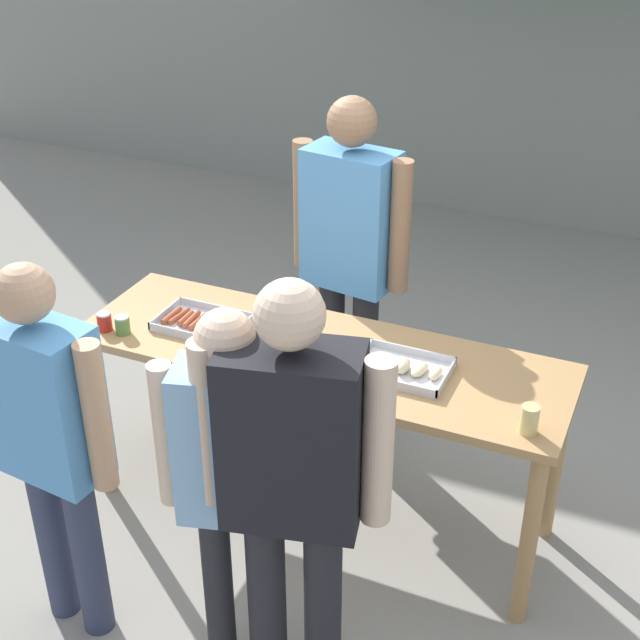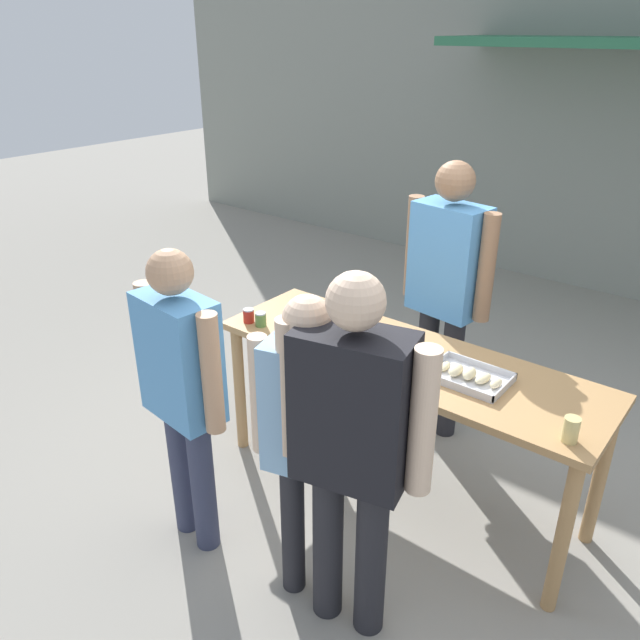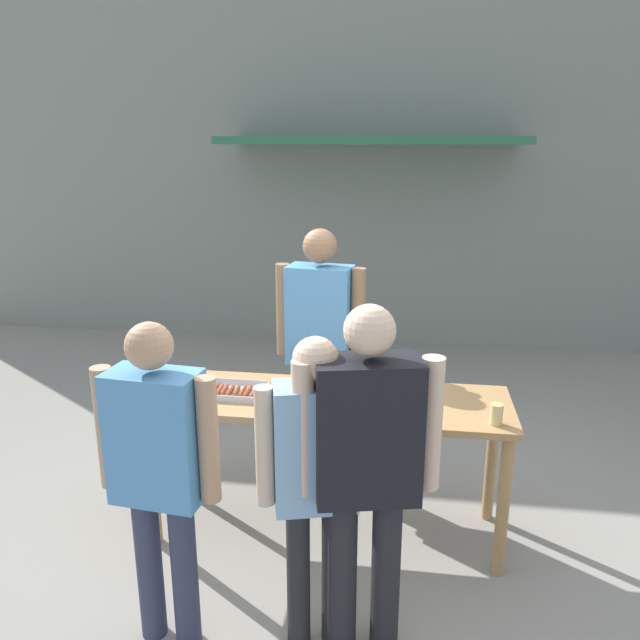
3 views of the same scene
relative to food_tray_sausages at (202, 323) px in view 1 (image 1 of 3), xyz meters
The scene contains 11 objects.
ground_plane 1.09m from the food_tray_sausages, ahead, with size 24.00×24.00×0.00m, color gray.
serving_table 0.59m from the food_tray_sausages, ahead, with size 2.18×0.69×0.91m.
food_tray_sausages is the anchor object (origin of this frame).
food_tray_buns 0.96m from the food_tray_sausages, ahead, with size 0.39×0.28×0.06m.
condiment_jar_mustard 0.43m from the food_tray_sausages, 151.61° to the right, with size 0.07×0.07×0.09m.
condiment_jar_ketchup 0.35m from the food_tray_sausages, 145.42° to the right, with size 0.07×0.07×0.09m.
beer_cup 1.55m from the food_tray_sausages, ahead, with size 0.07×0.07×0.12m.
person_server_behind_table 0.86m from the food_tray_sausages, 59.54° to the left, with size 0.64×0.30×1.83m.
person_customer_holding_hotdog 0.98m from the food_tray_sausages, 94.10° to the right, with size 0.60×0.27×1.64m.
person_customer_with_cup 1.26m from the food_tray_sausages, 45.44° to the right, with size 0.66×0.35×1.73m.
person_customer_waiting_in_line 1.10m from the food_tray_sausages, 53.97° to the right, with size 0.53×0.30×1.58m.
Camera 1 is at (1.33, -3.02, 2.93)m, focal length 50.00 mm.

